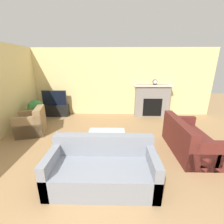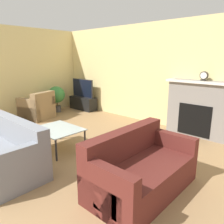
# 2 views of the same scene
# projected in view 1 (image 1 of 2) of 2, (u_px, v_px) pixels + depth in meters

# --- Properties ---
(wall_back) EXTENTS (8.79, 0.06, 2.70)m
(wall_back) POSITION_uv_depth(u_px,v_px,m) (105.00, 83.00, 6.18)
(wall_back) COLOR beige
(wall_back) RESTS_ON ground_plane
(fireplace) EXTENTS (1.49, 0.41, 1.30)m
(fireplace) POSITION_uv_depth(u_px,v_px,m) (152.00, 100.00, 6.16)
(fireplace) COLOR gray
(fireplace) RESTS_ON ground_plane
(tv_stand) EXTENTS (1.06, 0.38, 0.45)m
(tv_stand) POSITION_uv_depth(u_px,v_px,m) (56.00, 110.00, 6.29)
(tv_stand) COLOR black
(tv_stand) RESTS_ON ground_plane
(tv) EXTENTS (0.99, 0.06, 0.62)m
(tv) POSITION_uv_depth(u_px,v_px,m) (54.00, 98.00, 6.12)
(tv) COLOR #232328
(tv) RESTS_ON tv_stand
(couch_sectional) EXTENTS (1.88, 0.88, 0.82)m
(couch_sectional) POSITION_uv_depth(u_px,v_px,m) (103.00, 169.00, 2.70)
(couch_sectional) COLOR gray
(couch_sectional) RESTS_ON ground_plane
(couch_loveseat) EXTENTS (0.86, 1.60, 0.82)m
(couch_loveseat) POSITION_uv_depth(u_px,v_px,m) (188.00, 140.00, 3.69)
(couch_loveseat) COLOR #5B231E
(couch_loveseat) RESTS_ON ground_plane
(armchair_by_window) EXTENTS (0.96, 0.98, 0.82)m
(armchair_by_window) POSITION_uv_depth(u_px,v_px,m) (32.00, 124.00, 4.65)
(armchair_by_window) COLOR #8C704C
(armchair_by_window) RESTS_ON ground_plane
(coffee_table) EXTENTS (0.93, 0.75, 0.43)m
(coffee_table) POSITION_uv_depth(u_px,v_px,m) (106.00, 135.00, 3.74)
(coffee_table) COLOR #333338
(coffee_table) RESTS_ON ground_plane
(potted_plant) EXTENTS (0.55, 0.55, 0.87)m
(potted_plant) POSITION_uv_depth(u_px,v_px,m) (36.00, 108.00, 5.41)
(potted_plant) COLOR #47474C
(potted_plant) RESTS_ON ground_plane
(mantel_clock) EXTENTS (0.17, 0.07, 0.20)m
(mantel_clock) POSITION_uv_depth(u_px,v_px,m) (155.00, 82.00, 5.93)
(mantel_clock) COLOR #28231E
(mantel_clock) RESTS_ON fireplace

